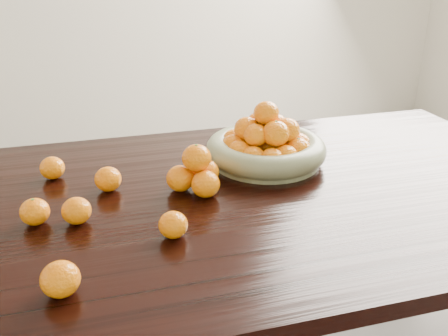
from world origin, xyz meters
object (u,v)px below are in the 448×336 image
object	(u,v)px
fruit_bowl	(266,146)
loose_orange_0	(35,212)
dining_table	(205,226)
orange_pyramid	(197,173)

from	to	relation	value
fruit_bowl	loose_orange_0	bearing A→B (deg)	-162.35
fruit_bowl	loose_orange_0	xyz separation A→B (m)	(-0.63, -0.20, -0.02)
loose_orange_0	dining_table	bearing A→B (deg)	4.61
dining_table	orange_pyramid	xyz separation A→B (m)	(-0.01, 0.04, 0.14)
dining_table	loose_orange_0	bearing A→B (deg)	-175.39
dining_table	orange_pyramid	distance (m)	0.14
fruit_bowl	orange_pyramid	distance (m)	0.27
orange_pyramid	dining_table	bearing A→B (deg)	-75.68
orange_pyramid	loose_orange_0	size ratio (longest dim) A/B	2.19
dining_table	loose_orange_0	size ratio (longest dim) A/B	30.09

